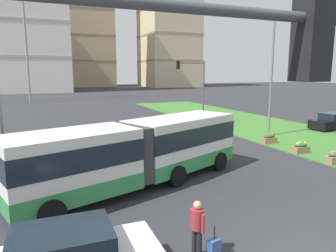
{
  "coord_description": "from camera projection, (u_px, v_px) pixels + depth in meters",
  "views": [
    {
      "loc": [
        -6.94,
        -5.35,
        5.29
      ],
      "look_at": [
        -0.07,
        11.13,
        2.2
      ],
      "focal_mm": 33.34,
      "sensor_mm": 36.0,
      "label": 1
    }
  ],
  "objects": [
    {
      "name": "apartment_tower_centre",
      "position": [
        82.0,
        12.0,
        111.68
      ],
      "size": [
        20.4,
        15.4,
        53.22
      ],
      "color": "tan",
      "rests_on": "ground"
    },
    {
      "name": "flower_planter_4",
      "position": [
        269.0,
        139.0,
        23.12
      ],
      "size": [
        1.1,
        0.56,
        0.74
      ],
      "color": "#937051",
      "rests_on": "grass_median"
    },
    {
      "name": "car_black_sedan",
      "position": [
        333.0,
        122.0,
        28.81
      ],
      "size": [
        4.47,
        2.16,
        1.58
      ],
      "color": "black",
      "rests_on": "ground"
    },
    {
      "name": "apartment_tower_eastcentre",
      "position": [
        169.0,
        24.0,
        112.89
      ],
      "size": [
        18.23,
        20.11,
        44.92
      ],
      "color": "beige",
      "rests_on": "ground"
    },
    {
      "name": "traffic_light_far_right",
      "position": [
        195.0,
        82.0,
        30.45
      ],
      "size": [
        3.18,
        0.28,
        6.37
      ],
      "color": "#474C51",
      "rests_on": "ground"
    },
    {
      "name": "flower_planter_3",
      "position": [
        301.0,
        148.0,
        20.35
      ],
      "size": [
        1.1,
        0.56,
        0.74
      ],
      "color": "#937051",
      "rests_on": "grass_median"
    },
    {
      "name": "rolling_suitcase",
      "position": [
        214.0,
        248.0,
        8.93
      ],
      "size": [
        0.41,
        0.32,
        0.97
      ],
      "color": "#335693",
      "rests_on": "ground"
    },
    {
      "name": "pedestrian_crossing",
      "position": [
        197.0,
        226.0,
        8.82
      ],
      "size": [
        0.36,
        0.57,
        1.74
      ],
      "color": "black",
      "rests_on": "ground"
    },
    {
      "name": "flower_planter_2",
      "position": [
        335.0,
        157.0,
        18.0
      ],
      "size": [
        1.1,
        0.56,
        0.74
      ],
      "color": "#937051",
      "rests_on": "grass_median"
    },
    {
      "name": "traffic_light_near_left",
      "position": [
        117.0,
        220.0,
        2.54
      ],
      "size": [
        3.43,
        0.28,
        6.0
      ],
      "color": "#474C51",
      "rests_on": "ground"
    },
    {
      "name": "articulated_bus",
      "position": [
        138.0,
        152.0,
        14.44
      ],
      "size": [
        11.88,
        6.44,
        3.0
      ],
      "color": "silver",
      "rests_on": "ground"
    },
    {
      "name": "streetlight_median",
      "position": [
        272.0,
        70.0,
        25.08
      ],
      "size": [
        0.7,
        0.28,
        10.01
      ],
      "color": "slate",
      "rests_on": "ground"
    }
  ]
}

